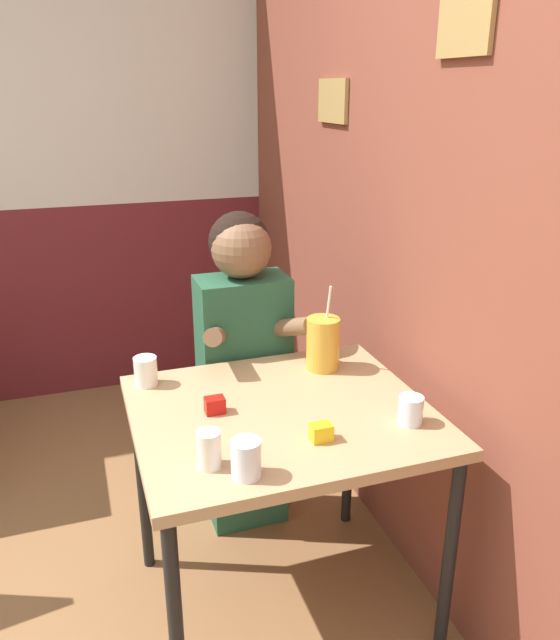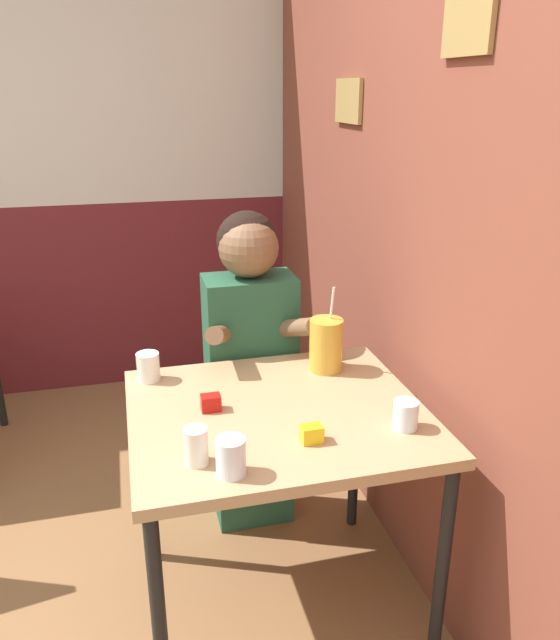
% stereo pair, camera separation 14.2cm
% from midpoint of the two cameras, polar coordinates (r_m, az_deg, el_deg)
% --- Properties ---
extents(brick_wall_right, '(0.08, 4.41, 2.70)m').
position_cam_midpoint_polar(brick_wall_right, '(2.63, 4.86, 12.66)').
color(brick_wall_right, brown).
rests_on(brick_wall_right, ground_plane).
extents(main_table, '(0.90, 0.79, 0.78)m').
position_cam_midpoint_polar(main_table, '(1.97, -1.99, -10.20)').
color(main_table, tan).
rests_on(main_table, ground_plane).
extents(person_seated, '(0.42, 0.42, 1.29)m').
position_cam_midpoint_polar(person_seated, '(2.43, -5.01, -4.13)').
color(person_seated, '#235138').
rests_on(person_seated, ground_plane).
extents(cocktail_pitcher, '(0.12, 0.12, 0.30)m').
position_cam_midpoint_polar(cocktail_pitcher, '(2.17, 2.07, -2.19)').
color(cocktail_pitcher, gold).
rests_on(cocktail_pitcher, main_table).
extents(glass_near_pitcher, '(0.08, 0.08, 0.10)m').
position_cam_midpoint_polar(glass_near_pitcher, '(1.61, -5.71, -12.54)').
color(glass_near_pitcher, silver).
rests_on(glass_near_pitcher, main_table).
extents(glass_center, '(0.08, 0.08, 0.10)m').
position_cam_midpoint_polar(glass_center, '(2.13, -14.07, -4.59)').
color(glass_center, silver).
rests_on(glass_center, main_table).
extents(glass_far_side, '(0.06, 0.06, 0.10)m').
position_cam_midpoint_polar(glass_far_side, '(1.66, -9.01, -11.66)').
color(glass_far_side, silver).
rests_on(glass_far_side, main_table).
extents(glass_by_brick, '(0.07, 0.07, 0.09)m').
position_cam_midpoint_polar(glass_by_brick, '(1.86, 9.71, -8.16)').
color(glass_by_brick, silver).
rests_on(glass_by_brick, main_table).
extents(condiment_ketchup, '(0.06, 0.04, 0.05)m').
position_cam_midpoint_polar(condiment_ketchup, '(1.92, -8.12, -7.76)').
color(condiment_ketchup, '#B7140F').
rests_on(condiment_ketchup, main_table).
extents(condiment_mustard, '(0.06, 0.04, 0.05)m').
position_cam_midpoint_polar(condiment_mustard, '(1.77, 1.45, -10.27)').
color(condiment_mustard, yellow).
rests_on(condiment_mustard, main_table).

